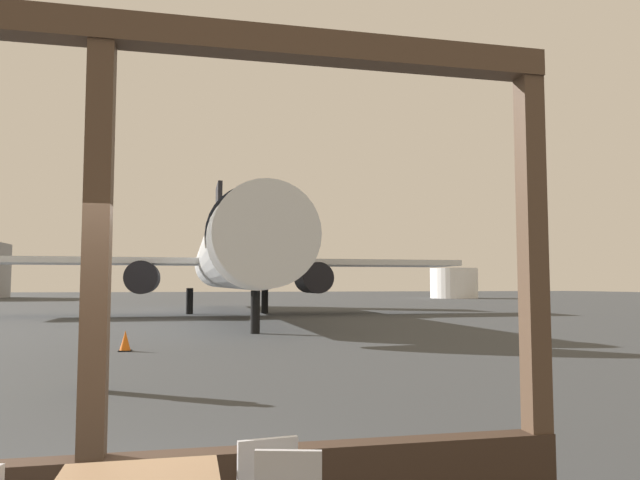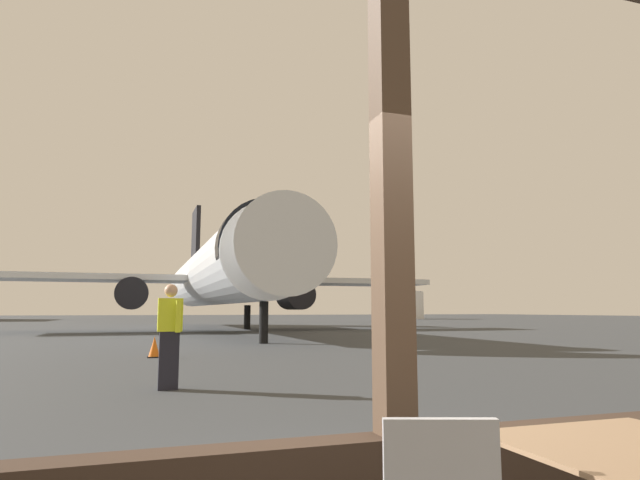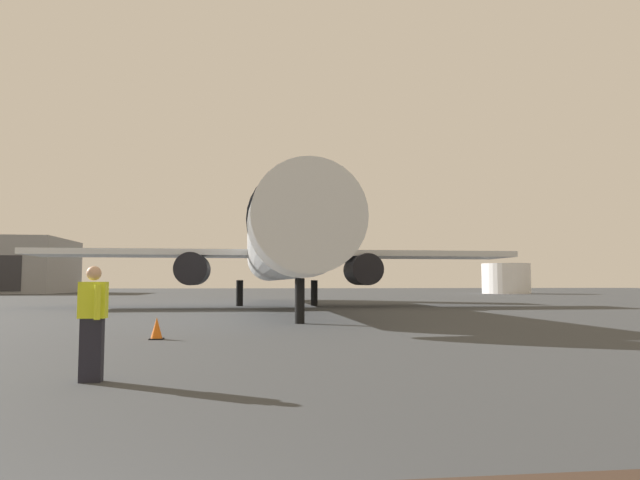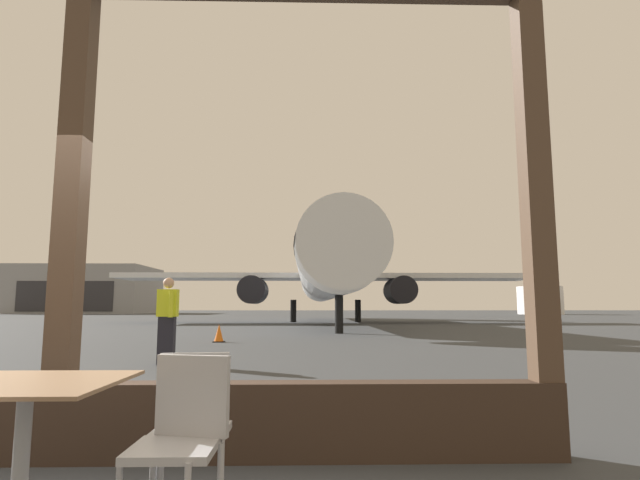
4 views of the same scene
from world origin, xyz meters
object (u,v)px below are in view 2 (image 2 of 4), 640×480
ground_crew_worker (170,334)px  fuel_storage_tank (402,305)px  traffic_cone (154,348)px  airplane (218,274)px

ground_crew_worker → fuel_storage_tank: bearing=60.1°
traffic_cone → fuel_storage_tank: size_ratio=0.09×
ground_crew_worker → airplane: bearing=80.6°
traffic_cone → fuel_storage_tank: fuel_storage_tank is taller
traffic_cone → airplane: bearing=77.3°
airplane → ground_crew_worker: size_ratio=19.94×
ground_crew_worker → fuel_storage_tank: size_ratio=0.27×
airplane → fuel_storage_tank: bearing=50.0°
airplane → ground_crew_worker: 25.85m
fuel_storage_tank → ground_crew_worker: bearing=-119.9°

